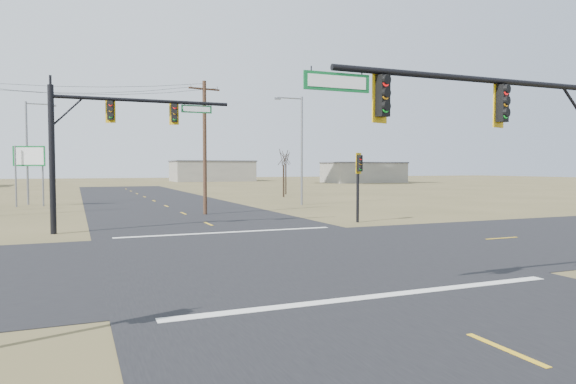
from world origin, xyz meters
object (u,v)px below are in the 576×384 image
Objects in this scene: mast_arm_far at (107,129)px; utility_pole_near at (205,146)px; bare_tree_d at (286,157)px; bare_tree_c at (284,157)px; highway_sign at (29,163)px; streetlight_a at (300,144)px; streetlight_c at (29,147)px; mast_arm_near at (505,123)px; pedestal_signal_ne at (359,172)px.

mast_arm_far is 0.98× the size of utility_pole_near.
bare_tree_d is at bearing 74.26° from mast_arm_far.
bare_tree_c is at bearing -114.80° from bare_tree_d.
highway_sign is 0.91× the size of bare_tree_d.
mast_arm_far is 0.96× the size of streetlight_a.
utility_pole_near is 29.67m from bare_tree_d.
highway_sign is 3.11m from streetlight_c.
mast_arm_near reaches higher than bare_tree_d.
streetlight_c is (-15.35, 43.24, 0.67)m from mast_arm_near.
streetlight_c is at bearing 160.40° from streetlight_a.
pedestal_signal_ne is at bearing -104.61° from bare_tree_d.
pedestal_signal_ne is at bearing -49.92° from utility_pole_near.
bare_tree_d is (24.04, 32.51, -0.80)m from mast_arm_far.
highway_sign is (-12.86, 13.74, -1.26)m from utility_pole_near.
streetlight_a is (23.40, -7.54, 1.79)m from highway_sign.
streetlight_a is (8.19, 33.02, 0.90)m from mast_arm_near.
utility_pole_near is 0.98× the size of streetlight_a.
streetlight_a reaches higher than utility_pole_near.
bare_tree_c is at bearing 6.41° from streetlight_c.
bare_tree_c is 6.23m from bare_tree_d.
pedestal_signal_ne is 28.92m from bare_tree_c.
streetlight_c is (-0.14, 2.68, 1.57)m from highway_sign.
streetlight_c is 30.77m from bare_tree_d.
mast_arm_far reaches higher than mast_arm_near.
utility_pole_near is 18.86m from highway_sign.
highway_sign is 31.46m from bare_tree_d.
pedestal_signal_ne is 15.95m from streetlight_a.
pedestal_signal_ne is 31.00m from highway_sign.
bare_tree_c reaches higher than bare_tree_d.
bare_tree_c is (6.21, 28.21, 1.51)m from pedestal_signal_ne.
mast_arm_far is at bearing -128.58° from bare_tree_c.
mast_arm_far is (-9.73, 18.84, 0.85)m from mast_arm_near.
bare_tree_d is (6.13, 18.34, -0.85)m from streetlight_a.
bare_tree_c is at bearing 54.08° from pedestal_signal_ne.
utility_pole_near is at bearing -124.20° from bare_tree_d.
utility_pole_near is at bearing 68.02° from mast_arm_far.
mast_arm_far is 1.62× the size of bare_tree_d.
streetlight_a is at bearing 5.35° from highway_sign.
streetlight_c reaches higher than pedestal_signal_ne.
bare_tree_d reaches higher than pedestal_signal_ne.
mast_arm_near is at bearing -130.93° from pedestal_signal_ne.
mast_arm_far is at bearing 151.42° from pedestal_signal_ne.
utility_pole_near is at bearing -23.69° from highway_sign.
streetlight_a is 1.68× the size of bare_tree_d.
streetlight_c reaches higher than bare_tree_c.
bare_tree_d is (14.31, 51.35, 0.05)m from mast_arm_near.
highway_sign is at bearing -85.85° from streetlight_c.
bare_tree_c reaches higher than highway_sign.
highway_sign is 0.90× the size of bare_tree_c.
mast_arm_far is at bearing 99.86° from mast_arm_near.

